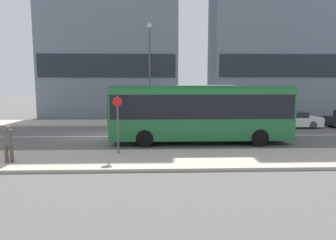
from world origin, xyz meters
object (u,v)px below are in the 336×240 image
Objects in this scene: city_bus at (200,110)px; pedestrian_near_stop at (8,141)px; bus_stop_sign at (118,120)px; parked_car_0 at (290,120)px; street_lamp at (150,64)px.

city_bus is 9.94m from pedestrian_near_stop.
bus_stop_sign reaches higher than pedestrian_near_stop.
city_bus is 6.33× the size of pedestrian_near_stop.
city_bus is 2.28× the size of parked_car_0.
city_bus is at bearing 35.40° from bus_stop_sign.
pedestrian_near_stop is 0.20× the size of street_lamp.
pedestrian_near_stop is (-8.77, -4.59, -0.88)m from city_bus.
bus_stop_sign is 11.37m from street_lamp.
parked_car_0 is 1.63× the size of bus_stop_sign.
street_lamp is (-3.07, 7.74, 3.06)m from city_bus.
street_lamp is at bearing 169.07° from parked_car_0.
city_bus is 3.72× the size of bus_stop_sign.
parked_car_0 is (7.92, 5.62, -1.32)m from city_bus.
parked_car_0 is 12.02m from street_lamp.
street_lamp reaches higher than pedestrian_near_stop.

